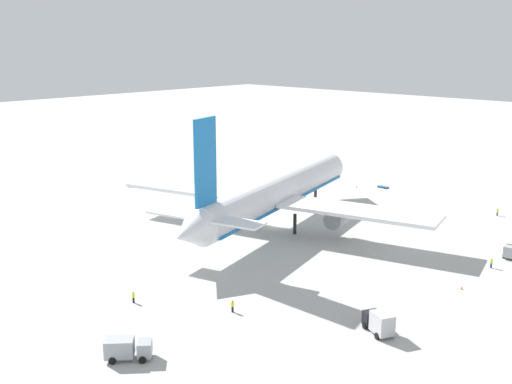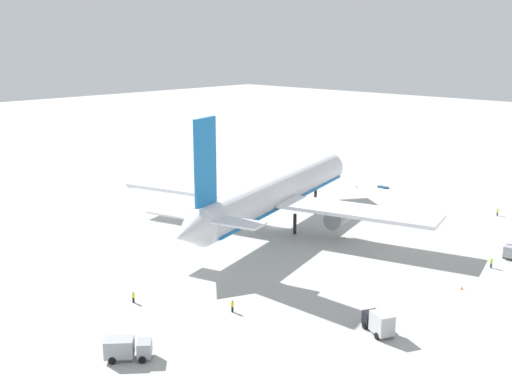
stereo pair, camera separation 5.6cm
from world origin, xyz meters
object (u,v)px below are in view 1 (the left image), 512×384
object	(u,v)px
traffic_cone_0	(357,186)
service_truck_1	(127,348)
ground_worker_0	(497,212)
ground_worker_3	(133,297)
ground_worker_2	(491,263)
service_truck_2	(379,322)
baggage_cart_0	(383,187)
traffic_cone_1	(180,185)
airliner	(275,193)
baggage_cart_2	(132,185)
traffic_cone_2	(462,288)
ground_worker_1	(233,306)

from	to	relation	value
traffic_cone_0	service_truck_1	bearing A→B (deg)	-161.79
ground_worker_0	ground_worker_3	xyz separation A→B (m)	(-83.20, 20.20, 0.01)
ground_worker_2	service_truck_2	bearing A→B (deg)	178.77
service_truck_1	baggage_cart_0	distance (m)	102.48
service_truck_1	traffic_cone_0	distance (m)	99.56
traffic_cone_1	ground_worker_2	bearing A→B (deg)	-91.74
service_truck_1	baggage_cart_0	size ratio (longest dim) A/B	1.70
baggage_cart_0	service_truck_1	bearing A→B (deg)	-165.40
airliner	ground_worker_0	distance (m)	51.03
airliner	baggage_cart_0	size ratio (longest dim) A/B	20.59
airliner	ground_worker_3	distance (m)	43.98
baggage_cart_2	traffic_cone_2	bearing A→B (deg)	-93.36
service_truck_2	traffic_cone_0	bearing A→B (deg)	36.39
service_truck_1	traffic_cone_2	size ratio (longest dim) A/B	10.41
ground_worker_0	traffic_cone_1	xyz separation A→B (m)	(-29.90, 73.69, -0.57)
traffic_cone_0	traffic_cone_2	xyz separation A→B (m)	(-45.79, -51.11, 0.00)
service_truck_2	ground_worker_3	size ratio (longest dim) A/B	3.23
ground_worker_1	traffic_cone_1	size ratio (longest dim) A/B	3.25
airliner	baggage_cart_2	world-z (taller)	airliner
service_truck_1	baggage_cart_0	xyz separation A→B (m)	(99.16, 25.83, -1.22)
ground_worker_2	ground_worker_3	xyz separation A→B (m)	(-50.68, 32.64, -0.04)
ground_worker_1	traffic_cone_0	world-z (taller)	ground_worker_1
service_truck_2	ground_worker_1	xyz separation A→B (m)	(-8.73, 18.89, -0.76)
service_truck_2	ground_worker_0	xyz separation A→B (m)	(66.62, 11.71, -0.83)
traffic_cone_0	traffic_cone_2	world-z (taller)	same
traffic_cone_0	ground_worker_0	bearing A→B (deg)	-91.47
baggage_cart_2	traffic_cone_2	size ratio (longest dim) A/B	5.07
baggage_cart_2	ground_worker_1	bearing A→B (deg)	-115.63
ground_worker_1	traffic_cone_0	bearing A→B (deg)	22.06
ground_worker_1	traffic_cone_2	distance (m)	36.60
airliner	traffic_cone_0	xyz separation A→B (m)	(41.79, 8.18, -7.10)
ground_worker_2	service_truck_1	bearing A→B (deg)	162.34
airliner	ground_worker_0	size ratio (longest dim) A/B	41.62
ground_worker_1	ground_worker_3	xyz separation A→B (m)	(-7.85, 13.02, -0.06)
traffic_cone_0	traffic_cone_1	world-z (taller)	same
ground_worker_2	traffic_cone_0	world-z (taller)	ground_worker_2
ground_worker_0	ground_worker_3	size ratio (longest dim) A/B	0.99
traffic_cone_1	baggage_cart_0	bearing A→B (deg)	-49.04
baggage_cart_0	ground_worker_3	size ratio (longest dim) A/B	1.99
ground_worker_2	traffic_cone_0	size ratio (longest dim) A/B	3.20
service_truck_2	ground_worker_3	world-z (taller)	service_truck_2
airliner	ground_worker_3	world-z (taller)	airliner
airliner	service_truck_1	xyz separation A→B (m)	(-52.78, -22.93, -5.89)
traffic_cone_1	traffic_cone_2	world-z (taller)	same
service_truck_2	traffic_cone_2	xyz separation A→B (m)	(21.80, -1.29, -1.40)
traffic_cone_2	service_truck_2	bearing A→B (deg)	176.62
service_truck_1	traffic_cone_2	bearing A→B (deg)	-22.29
ground_worker_2	traffic_cone_2	bearing A→B (deg)	-177.41
airliner	traffic_cone_2	xyz separation A→B (m)	(-4.01, -42.93, -7.10)
baggage_cart_0	ground_worker_1	xyz separation A→B (m)	(-80.92, -25.65, 0.65)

